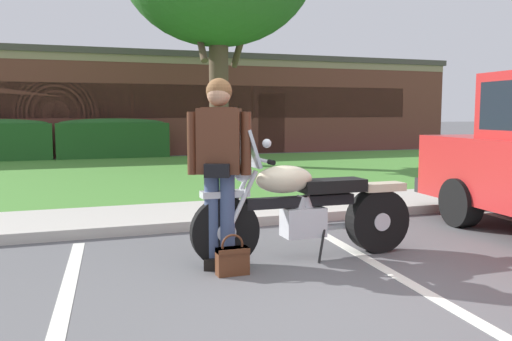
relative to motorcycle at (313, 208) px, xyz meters
name	(u,v)px	position (x,y,z in m)	size (l,w,h in m)	color
ground_plane	(321,295)	(-0.42, -1.02, -0.49)	(140.00, 140.00, 0.00)	#565659
curb_strip	(222,223)	(-0.42, 1.65, -0.43)	(60.00, 0.20, 0.12)	#B7B2A8
concrete_walk	(205,212)	(-0.42, 2.50, -0.45)	(60.00, 1.50, 0.08)	#B7B2A8
grass_lawn	(146,174)	(-0.42, 7.72, -0.46)	(60.00, 8.94, 0.06)	#478433
stall_stripe_0	(61,316)	(-2.31, -0.82, -0.49)	(0.12, 4.40, 0.01)	silver
stall_stripe_1	(397,276)	(0.42, -0.82, -0.49)	(0.12, 4.40, 0.01)	silver
motorcycle	(313,208)	(0.00, 0.00, 0.00)	(2.24, 0.82, 1.26)	black
rider_person	(219,159)	(-0.94, -0.03, 0.50)	(0.53, 0.39, 1.70)	black
handbag	(232,258)	(-0.90, -0.28, -0.34)	(0.28, 0.13, 0.36)	#562D19
hedge_center_left	(113,138)	(-0.69, 12.43, 0.16)	(3.29, 0.90, 1.24)	#235623
brick_building	(115,105)	(0.01, 18.61, 1.24)	(24.35, 10.82, 3.45)	brown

